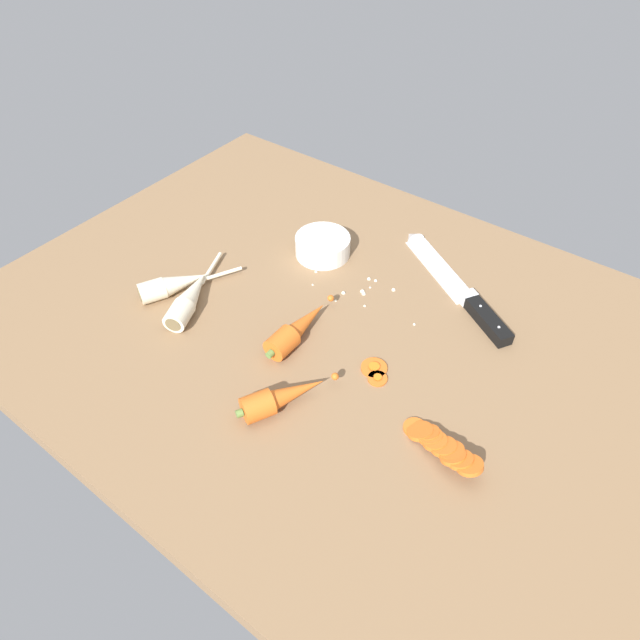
{
  "coord_description": "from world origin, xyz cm",
  "views": [
    {
      "loc": [
        40.03,
        -55.75,
        68.33
      ],
      "look_at": [
        0.0,
        -2.0,
        1.5
      ],
      "focal_mm": 30.57,
      "sensor_mm": 36.0,
      "label": 1
    }
  ],
  "objects": [
    {
      "name": "prep_bowl",
      "position": [
        -11.85,
        14.82,
        2.15
      ],
      "size": [
        11.0,
        11.0,
        4.0
      ],
      "color": "white",
      "rests_on": "ground_plane"
    },
    {
      "name": "parsnip_mid_left",
      "position": [
        -21.89,
        -11.93,
        1.98
      ],
      "size": [
        10.37,
        20.77,
        4.0
      ],
      "color": "beige",
      "rests_on": "ground_plane"
    },
    {
      "name": "whole_carrot_second",
      "position": [
        5.51,
        -19.24,
        2.1
      ],
      "size": [
        9.69,
        15.39,
        4.2
      ],
      "color": "#D6601E",
      "rests_on": "ground_plane"
    },
    {
      "name": "mince_crumbs",
      "position": [
        0.1,
        10.72,
        0.35
      ],
      "size": [
        23.81,
        10.04,
        0.86
      ],
      "color": "silver",
      "rests_on": "ground_plane"
    },
    {
      "name": "carrot_slice_stray_near",
      "position": [
        12.89,
        -4.54,
        0.36
      ],
      "size": [
        4.33,
        4.33,
        0.7
      ],
      "color": "#D6601E",
      "rests_on": "ground_plane"
    },
    {
      "name": "whole_carrot",
      "position": [
        -1.46,
        -6.58,
        2.1
      ],
      "size": [
        4.21,
        17.83,
        4.2
      ],
      "color": "#D6601E",
      "rests_on": "ground_plane"
    },
    {
      "name": "ground_plane",
      "position": [
        0.0,
        0.0,
        -2.0
      ],
      "size": [
        120.0,
        90.0,
        4.0
      ],
      "primitive_type": "cube",
      "color": "brown"
    },
    {
      "name": "chefs_knife",
      "position": [
        13.07,
        22.22,
        0.65
      ],
      "size": [
        31.21,
        21.27,
        4.18
      ],
      "color": "silver",
      "rests_on": "ground_plane"
    },
    {
      "name": "carrot_slice_stack",
      "position": [
        28.58,
        -11.84,
        1.46
      ],
      "size": [
        13.19,
        6.13,
        4.2
      ],
      "color": "#D6601E",
      "rests_on": "ground_plane"
    },
    {
      "name": "parsnip_front",
      "position": [
        -26.92,
        -11.07,
        1.98
      ],
      "size": [
        10.88,
        18.41,
        4.0
      ],
      "color": "beige",
      "rests_on": "ground_plane"
    },
    {
      "name": "carrot_slice_stray_mid",
      "position": [
        14.54,
        -6.09,
        0.36
      ],
      "size": [
        3.18,
        3.18,
        0.7
      ],
      "color": "#D6601E",
      "rests_on": "ground_plane"
    }
  ]
}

